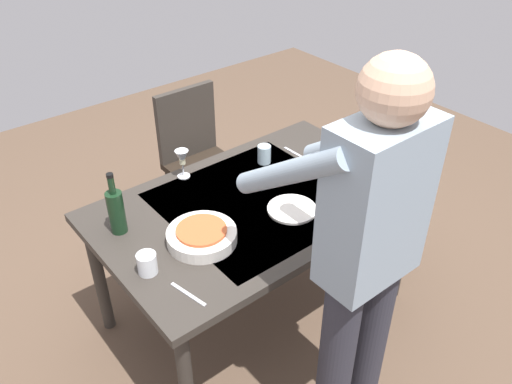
{
  "coord_description": "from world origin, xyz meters",
  "views": [
    {
      "loc": [
        1.28,
        1.59,
        2.19
      ],
      "look_at": [
        0.0,
        0.0,
        0.78
      ],
      "focal_mm": 37.14,
      "sensor_mm": 36.0,
      "label": 1
    }
  ],
  "objects_px": {
    "wine_glass_left": "(326,156)",
    "wine_glass_right": "(182,159)",
    "dinner_plate_near": "(292,209)",
    "dinner_plate_far": "(361,193)",
    "serving_bowl_pasta": "(202,235)",
    "dining_table": "(256,213)",
    "person_server": "(364,252)",
    "chair_near": "(197,152)",
    "wine_bottle": "(116,210)",
    "water_cup_near_right": "(147,263)",
    "water_cup_near_left": "(264,154)"
  },
  "relations": [
    {
      "from": "wine_glass_left",
      "to": "wine_glass_right",
      "type": "bearing_deg",
      "value": -37.01
    },
    {
      "from": "wine_glass_left",
      "to": "dinner_plate_near",
      "type": "relative_size",
      "value": 0.66
    },
    {
      "from": "dinner_plate_far",
      "to": "serving_bowl_pasta",
      "type": "bearing_deg",
      "value": -12.86
    },
    {
      "from": "dining_table",
      "to": "person_server",
      "type": "relative_size",
      "value": 0.89
    },
    {
      "from": "wine_glass_left",
      "to": "chair_near",
      "type": "bearing_deg",
      "value": -77.1
    },
    {
      "from": "chair_near",
      "to": "serving_bowl_pasta",
      "type": "relative_size",
      "value": 3.03
    },
    {
      "from": "wine_bottle",
      "to": "serving_bowl_pasta",
      "type": "height_order",
      "value": "wine_bottle"
    },
    {
      "from": "dining_table",
      "to": "water_cup_near_right",
      "type": "relative_size",
      "value": 16.73
    },
    {
      "from": "wine_glass_right",
      "to": "dinner_plate_far",
      "type": "xyz_separation_m",
      "value": [
        -0.58,
        0.67,
        -0.1
      ]
    },
    {
      "from": "chair_near",
      "to": "person_server",
      "type": "relative_size",
      "value": 0.54
    },
    {
      "from": "water_cup_near_left",
      "to": "serving_bowl_pasta",
      "type": "xyz_separation_m",
      "value": [
        0.62,
        0.34,
        -0.02
      ]
    },
    {
      "from": "wine_bottle",
      "to": "dining_table",
      "type": "bearing_deg",
      "value": 161.86
    },
    {
      "from": "water_cup_near_left",
      "to": "water_cup_near_right",
      "type": "xyz_separation_m",
      "value": [
        0.89,
        0.36,
        -0.0
      ]
    },
    {
      "from": "wine_glass_right",
      "to": "water_cup_near_left",
      "type": "relative_size",
      "value": 1.55
    },
    {
      "from": "dining_table",
      "to": "wine_bottle",
      "type": "distance_m",
      "value": 0.66
    },
    {
      "from": "chair_near",
      "to": "wine_glass_left",
      "type": "relative_size",
      "value": 6.03
    },
    {
      "from": "serving_bowl_pasta",
      "to": "dinner_plate_near",
      "type": "bearing_deg",
      "value": 170.68
    },
    {
      "from": "chair_near",
      "to": "person_server",
      "type": "height_order",
      "value": "person_server"
    },
    {
      "from": "water_cup_near_right",
      "to": "serving_bowl_pasta",
      "type": "distance_m",
      "value": 0.27
    },
    {
      "from": "water_cup_near_left",
      "to": "water_cup_near_right",
      "type": "distance_m",
      "value": 0.96
    },
    {
      "from": "chair_near",
      "to": "wine_glass_left",
      "type": "xyz_separation_m",
      "value": [
        -0.2,
        0.89,
        0.31
      ]
    },
    {
      "from": "wine_bottle",
      "to": "dinner_plate_far",
      "type": "xyz_separation_m",
      "value": [
        -1.04,
        0.47,
        -0.1
      ]
    },
    {
      "from": "dinner_plate_near",
      "to": "water_cup_near_right",
      "type": "bearing_deg",
      "value": -4.09
    },
    {
      "from": "serving_bowl_pasta",
      "to": "dinner_plate_far",
      "type": "relative_size",
      "value": 1.3
    },
    {
      "from": "wine_bottle",
      "to": "wine_glass_right",
      "type": "distance_m",
      "value": 0.49
    },
    {
      "from": "person_server",
      "to": "dinner_plate_near",
      "type": "distance_m",
      "value": 0.64
    },
    {
      "from": "dinner_plate_near",
      "to": "wine_glass_left",
      "type": "bearing_deg",
      "value": -159.43
    },
    {
      "from": "person_server",
      "to": "wine_glass_left",
      "type": "distance_m",
      "value": 0.88
    },
    {
      "from": "chair_near",
      "to": "wine_glass_right",
      "type": "relative_size",
      "value": 6.03
    },
    {
      "from": "wine_glass_left",
      "to": "wine_glass_right",
      "type": "distance_m",
      "value": 0.72
    },
    {
      "from": "person_server",
      "to": "water_cup_near_right",
      "type": "height_order",
      "value": "person_server"
    },
    {
      "from": "wine_bottle",
      "to": "water_cup_near_left",
      "type": "bearing_deg",
      "value": -176.87
    },
    {
      "from": "chair_near",
      "to": "dinner_plate_far",
      "type": "distance_m",
      "value": 1.16
    },
    {
      "from": "water_cup_near_left",
      "to": "person_server",
      "type": "bearing_deg",
      "value": 70.07
    },
    {
      "from": "person_server",
      "to": "dinner_plate_far",
      "type": "relative_size",
      "value": 7.34
    },
    {
      "from": "dining_table",
      "to": "wine_glass_left",
      "type": "bearing_deg",
      "value": 174.98
    },
    {
      "from": "person_server",
      "to": "water_cup_near_right",
      "type": "bearing_deg",
      "value": -48.99
    },
    {
      "from": "water_cup_near_right",
      "to": "dinner_plate_far",
      "type": "bearing_deg",
      "value": 171.5
    },
    {
      "from": "wine_glass_left",
      "to": "water_cup_near_right",
      "type": "relative_size",
      "value": 1.68
    },
    {
      "from": "water_cup_near_right",
      "to": "dinner_plate_far",
      "type": "xyz_separation_m",
      "value": [
        -1.07,
        0.16,
        -0.04
      ]
    },
    {
      "from": "dining_table",
      "to": "chair_near",
      "type": "bearing_deg",
      "value": -104.16
    },
    {
      "from": "dinner_plate_near",
      "to": "serving_bowl_pasta",
      "type": "bearing_deg",
      "value": -9.32
    },
    {
      "from": "wine_glass_left",
      "to": "wine_glass_right",
      "type": "xyz_separation_m",
      "value": [
        0.57,
        -0.43,
        0.0
      ]
    },
    {
      "from": "water_cup_near_right",
      "to": "water_cup_near_left",
      "type": "bearing_deg",
      "value": -158.21
    },
    {
      "from": "chair_near",
      "to": "water_cup_near_left",
      "type": "bearing_deg",
      "value": 93.64
    },
    {
      "from": "chair_near",
      "to": "wine_bottle",
      "type": "bearing_deg",
      "value": 38.44
    },
    {
      "from": "chair_near",
      "to": "person_server",
      "type": "bearing_deg",
      "value": 78.72
    },
    {
      "from": "dinner_plate_near",
      "to": "water_cup_near_left",
      "type": "bearing_deg",
      "value": -112.75
    },
    {
      "from": "dining_table",
      "to": "dinner_plate_far",
      "type": "relative_size",
      "value": 6.53
    },
    {
      "from": "person_server",
      "to": "water_cup_near_left",
      "type": "distance_m",
      "value": 1.06
    }
  ]
}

